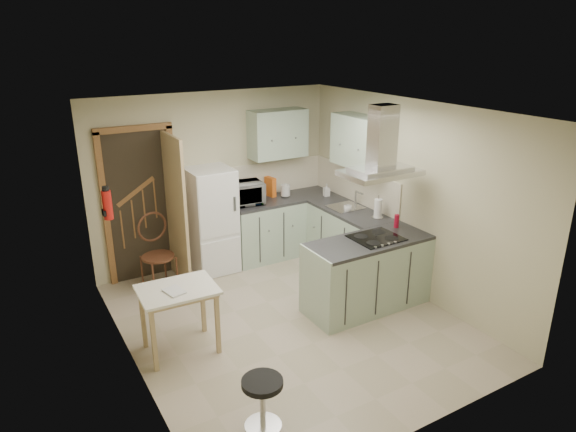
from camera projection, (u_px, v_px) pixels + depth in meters
floor at (289, 321)px, 6.13m from camera, size 4.20×4.20×0.00m
ceiling at (289, 110)px, 5.28m from camera, size 4.20×4.20×0.00m
back_wall at (215, 179)px, 7.41m from camera, size 3.60×0.00×3.60m
left_wall at (125, 257)px, 4.84m from camera, size 0.00×4.20×4.20m
right_wall at (410, 198)px, 6.57m from camera, size 0.00×4.20×4.20m
doorway at (141, 205)px, 6.93m from camera, size 1.10×0.12×2.10m
fridge at (212, 220)px, 7.24m from camera, size 0.60×0.60×1.50m
counter_back at (266, 229)px, 7.75m from camera, size 1.08×0.60×0.90m
counter_right at (337, 233)px, 7.60m from camera, size 0.60×1.95×0.90m
splashback at (273, 177)px, 7.89m from camera, size 1.68×0.02×0.50m
wall_cabinet_back at (278, 134)px, 7.52m from camera, size 0.85×0.35×0.70m
wall_cabinet_right at (360, 142)px, 6.97m from camera, size 0.35×0.90×0.70m
peninsula at (368, 274)px, 6.32m from camera, size 1.55×0.65×0.90m
hob at (376, 238)px, 6.21m from camera, size 0.58×0.50×0.01m
extractor_hood at (380, 173)px, 5.94m from camera, size 0.90×0.55×0.10m
sink at (345, 207)px, 7.31m from camera, size 0.45×0.40×0.01m
fire_extinguisher at (107, 205)px, 5.52m from camera, size 0.10×0.10×0.32m
drop_leaf_table at (180, 320)px, 5.46m from camera, size 0.82×0.63×0.74m
bentwood_chair at (158, 257)px, 6.73m from camera, size 0.49×0.49×0.95m
stool at (263, 403)px, 4.42m from camera, size 0.38×0.38×0.48m
microwave at (242, 194)px, 7.39m from camera, size 0.62×0.45×0.32m
kettle at (285, 190)px, 7.75m from camera, size 0.17×0.17×0.21m
cereal_box at (270, 187)px, 7.77m from camera, size 0.11×0.21×0.29m
soap_bottle at (326, 190)px, 7.79m from camera, size 0.10×0.10×0.19m
paper_towel at (378, 208)px, 6.86m from camera, size 0.13×0.13×0.27m
cup at (348, 209)px, 7.12m from camera, size 0.12×0.12×0.09m
red_bottle at (397, 221)px, 6.53m from camera, size 0.07×0.07×0.17m
book at (167, 290)px, 5.18m from camera, size 0.21×0.26×0.10m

